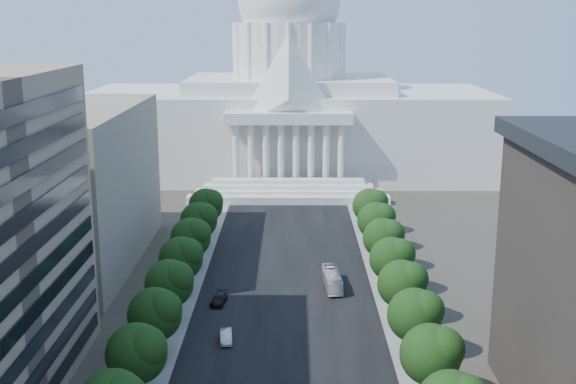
{
  "coord_description": "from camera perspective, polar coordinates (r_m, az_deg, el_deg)",
  "views": [
    {
      "loc": [
        1.13,
        -33.08,
        46.07
      ],
      "look_at": [
        0.31,
        87.46,
        17.07
      ],
      "focal_mm": 45.0,
      "sensor_mm": 36.0,
      "label": 1
    }
  ],
  "objects": [
    {
      "name": "streetlight_e",
      "position": [
        149.81,
        7.58,
        -2.18
      ],
      "size": [
        2.61,
        0.44,
        9.0
      ],
      "color": "gray",
      "rests_on": "ground"
    },
    {
      "name": "tree_r_d",
      "position": [
        91.69,
        11.43,
        -12.36
      ],
      "size": [
        7.79,
        7.6,
        9.97
      ],
      "color": "#33261C",
      "rests_on": "ground"
    },
    {
      "name": "tree_l_e",
      "position": [
        102.71,
        -10.33,
        -9.39
      ],
      "size": [
        7.79,
        7.6,
        9.97
      ],
      "color": "#33261C",
      "rests_on": "ground"
    },
    {
      "name": "car_dark_b",
      "position": [
        121.48,
        -5.49,
        -8.43
      ],
      "size": [
        2.78,
        5.52,
        1.54
      ],
      "primitive_type": "imported",
      "rotation": [
        0.0,
        0.0,
        -0.12
      ],
      "color": "black",
      "rests_on": "ground"
    },
    {
      "name": "office_block_left_far",
      "position": [
        145.22,
        -19.4,
        0.39
      ],
      "size": [
        38.0,
        52.0,
        30.0
      ],
      "primitive_type": "cube",
      "color": "gray",
      "rests_on": "ground"
    },
    {
      "name": "road_asphalt",
      "position": [
        131.42,
        -0.13,
        -6.99
      ],
      "size": [
        30.0,
        260.0,
        0.01
      ],
      "primitive_type": "cube",
      "color": "black",
      "rests_on": "ground"
    },
    {
      "name": "tree_r_f",
      "position": [
        113.43,
        9.16,
        -7.1
      ],
      "size": [
        7.79,
        7.6,
        9.97
      ],
      "color": "#33261C",
      "rests_on": "ground"
    },
    {
      "name": "tree_l_j",
      "position": [
        159.05,
        -6.41,
        -0.98
      ],
      "size": [
        7.79,
        7.6,
        9.97
      ],
      "color": "#33261C",
      "rests_on": "ground"
    },
    {
      "name": "car_silver",
      "position": [
        108.0,
        -4.92,
        -11.31
      ],
      "size": [
        2.23,
        4.98,
        1.59
      ],
      "primitive_type": "imported",
      "rotation": [
        0.0,
        0.0,
        0.12
      ],
      "color": "#B4B6BC",
      "rests_on": "ground"
    },
    {
      "name": "tree_l_h",
      "position": [
        136.14,
        -7.58,
        -3.51
      ],
      "size": [
        7.79,
        7.6,
        9.97
      ],
      "color": "#33261C",
      "rests_on": "ground"
    },
    {
      "name": "tree_l_d",
      "position": [
        92.01,
        -11.71,
        -12.28
      ],
      "size": [
        7.79,
        7.6,
        9.97
      ],
      "color": "#33261C",
      "rests_on": "ground"
    },
    {
      "name": "streetlight_f",
      "position": [
        173.85,
        6.58,
        0.05
      ],
      "size": [
        2.61,
        0.44,
        9.0
      ],
      "color": "gray",
      "rests_on": "ground"
    },
    {
      "name": "tree_r_e",
      "position": [
        102.44,
        10.17,
        -9.45
      ],
      "size": [
        7.79,
        7.6,
        9.97
      ],
      "color": "#33261C",
      "rests_on": "ground"
    },
    {
      "name": "tree_r_g",
      "position": [
        124.61,
        8.34,
        -5.16
      ],
      "size": [
        7.79,
        7.6,
        9.97
      ],
      "color": "#33261C",
      "rests_on": "ground"
    },
    {
      "name": "city_bus",
      "position": [
        127.83,
        3.52,
        -6.9
      ],
      "size": [
        3.22,
        10.95,
        3.01
      ],
      "primitive_type": "imported",
      "rotation": [
        0.0,
        0.0,
        0.06
      ],
      "color": "silver",
      "rests_on": "ground"
    },
    {
      "name": "sidewalk_left",
      "position": [
        132.95,
        -8.41,
        -6.9
      ],
      "size": [
        8.0,
        260.0,
        0.02
      ],
      "primitive_type": "cube",
      "color": "gray",
      "rests_on": "ground"
    },
    {
      "name": "capitol",
      "position": [
        219.52,
        0.09,
        6.71
      ],
      "size": [
        120.0,
        56.0,
        73.0
      ],
      "color": "white",
      "rests_on": "ground"
    },
    {
      "name": "tree_l_i",
      "position": [
        147.55,
        -6.95,
        -2.15
      ],
      "size": [
        7.79,
        7.6,
        9.97
      ],
      "color": "#33261C",
      "rests_on": "ground"
    },
    {
      "name": "tree_r_i",
      "position": [
        147.36,
        7.09,
        -2.17
      ],
      "size": [
        7.79,
        7.6,
        9.97
      ],
      "color": "#33261C",
      "rests_on": "ground"
    },
    {
      "name": "tree_l_g",
      "position": [
        124.84,
        -8.32,
        -5.12
      ],
      "size": [
        7.79,
        7.6,
        9.97
      ],
      "color": "#33261C",
      "rests_on": "ground"
    },
    {
      "name": "sidewalk_right",
      "position": [
        132.63,
        8.17,
        -6.94
      ],
      "size": [
        8.0,
        260.0,
        0.02
      ],
      "primitive_type": "cube",
      "color": "gray",
      "rests_on": "ground"
    },
    {
      "name": "streetlight_c",
      "position": [
        103.13,
        11.0,
        -9.71
      ],
      "size": [
        2.61,
        0.44,
        9.0
      ],
      "color": "gray",
      "rests_on": "ground"
    },
    {
      "name": "streetlight_d",
      "position": [
        126.15,
        8.96,
        -5.25
      ],
      "size": [
        2.61,
        0.44,
        9.0
      ],
      "color": "gray",
      "rests_on": "ground"
    },
    {
      "name": "tree_r_h",
      "position": [
        135.93,
        7.66,
        -3.54
      ],
      "size": [
        7.79,
        7.6,
        9.97
      ],
      "color": "#33261C",
      "rests_on": "ground"
    },
    {
      "name": "tree_l_f",
      "position": [
        113.68,
        -9.22,
        -7.05
      ],
      "size": [
        7.79,
        7.6,
        9.97
      ],
      "color": "#33261C",
      "rests_on": "ground"
    },
    {
      "name": "tree_r_j",
      "position": [
        158.87,
        6.6,
        -1.0
      ],
      "size": [
        7.79,
        7.6,
        9.97
      ],
      "color": "#33261C",
      "rests_on": "ground"
    }
  ]
}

